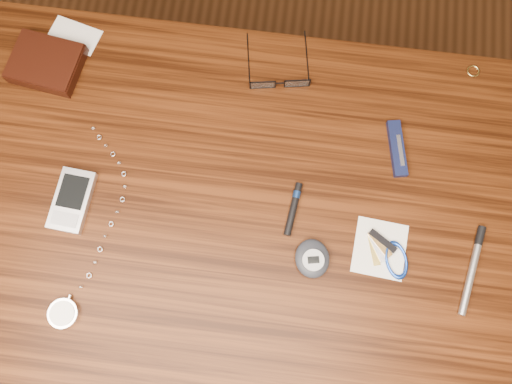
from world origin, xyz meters
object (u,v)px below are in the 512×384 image
Objects in this scene: notepad_keys at (388,254)px; pda_phone at (72,200)px; eyeglasses at (280,81)px; silver_pen at (474,263)px; pocket_knife at (397,149)px; pedometer at (312,259)px; wallet_and_card at (47,62)px; pocket_watch at (66,306)px; desk at (222,230)px.

pda_phone is at bearing 177.67° from notepad_keys.
silver_pen is (0.34, -0.27, -0.00)m from eyeglasses.
notepad_keys is at bearing -90.95° from pocket_knife.
pedometer is 0.70× the size of notepad_keys.
eyeglasses is at bearing 39.12° from pda_phone.
pedometer is at bearing -174.10° from silver_pen.
wallet_and_card is 0.48× the size of pocket_watch.
wallet_and_card is at bearing 161.26° from silver_pen.
desk is 8.01× the size of eyeglasses.
silver_pen is at bearing 13.24° from pocket_watch.
silver_pen is (0.65, -0.02, -0.00)m from pda_phone.
wallet_and_card reaches higher than eyeglasses.
wallet_and_card and pedometer have the same top height.
pda_phone reaches higher than pocket_watch.
pedometer reaches higher than eyeglasses.
pda_phone is at bearing -140.88° from eyeglasses.
desk is at bearing -150.87° from pocket_knife.
silver_pen is at bearing 1.14° from notepad_keys.
notepad_keys is 1.02× the size of pocket_knife.
wallet_and_card reaches higher than pda_phone.
notepad_keys is (0.61, -0.26, -0.01)m from wallet_and_card.
pocket_watch is at bearing -80.63° from pda_phone.
eyeglasses is 0.44m from silver_pen.
desk is 0.29m from pocket_watch.
desk is 6.90× the size of silver_pen.
notepad_keys is 0.13m from silver_pen.
pocket_knife is at bearing -24.59° from eyeglasses.
pocket_knife is (0.52, 0.16, -0.00)m from pda_phone.
eyeglasses is at bearing 127.00° from notepad_keys.
desk is 0.20m from pedometer.
pocket_knife is at bearing -7.22° from wallet_and_card.
wallet_and_card reaches higher than silver_pen.
pedometer is 0.24m from pocket_knife.
pda_phone is at bearing 99.37° from pocket_watch.
pocket_watch is 0.64m from silver_pen.
pda_phone reaches higher than desk.
pda_phone is (-0.24, -0.00, 0.11)m from desk.
desk is 0.26m from pda_phone.
wallet_and_card is 0.57m from pedometer.
notepad_keys is (0.21, -0.27, -0.01)m from eyeglasses.
eyeglasses is 1.25× the size of pocket_knife.
pedometer is 0.12m from notepad_keys.
silver_pen is at bearing -38.50° from eyeglasses.
pda_phone reaches higher than silver_pen.
desk is at bearing 175.55° from notepad_keys.
pedometer is at bearing -73.80° from eyeglasses.
pocket_knife is 0.22m from silver_pen.
notepad_keys is 0.18m from pocket_knife.
pda_phone is 1.05× the size of notepad_keys.
notepad_keys is (0.52, -0.02, -0.00)m from pda_phone.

